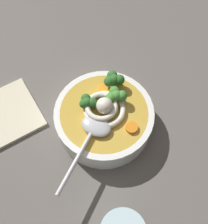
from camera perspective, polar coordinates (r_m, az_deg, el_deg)
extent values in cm
cube|color=#5B5651|center=(62.41, -2.09, -6.21)|extent=(107.27, 107.27, 3.48)
cylinder|color=white|center=(59.72, 0.00, -1.27)|extent=(20.43, 20.43, 5.66)
cylinder|color=gold|center=(59.52, 0.00, -1.18)|extent=(17.98, 17.98, 5.20)
torus|color=silver|center=(56.82, 0.10, 0.53)|extent=(8.60, 8.60, 1.19)
torus|color=silver|center=(56.07, -0.56, 1.14)|extent=(9.22, 9.22, 1.07)
sphere|color=silver|center=(55.47, 0.10, 1.29)|extent=(3.34, 3.34, 3.34)
ellipsoid|color=#B7B7BC|center=(55.07, -1.63, -2.56)|extent=(7.34, 7.37, 1.60)
cylinder|color=#B7B7BC|center=(52.73, -5.34, -9.18)|extent=(11.30, 11.04, 0.80)
cylinder|color=#7A9E60|center=(57.96, 2.45, 2.46)|extent=(1.12, 1.12, 1.20)
sphere|color=#478938|center=(56.51, 2.51, 3.33)|extent=(2.20, 2.20, 2.20)
sphere|color=#478938|center=(56.45, 1.46, 2.91)|extent=(2.20, 2.20, 2.20)
sphere|color=#478938|center=(56.63, 3.60, 3.25)|extent=(2.20, 2.20, 2.20)
sphere|color=#478938|center=(57.17, 2.11, 4.14)|extent=(2.20, 2.20, 2.20)
cylinder|color=#7A9E60|center=(57.37, -3.30, 1.23)|extent=(1.00, 1.00, 1.07)
sphere|color=#2D6628|center=(56.05, -3.38, 1.99)|extent=(1.96, 1.96, 1.96)
sphere|color=#2D6628|center=(56.10, -4.32, 1.60)|extent=(1.96, 1.96, 1.96)
sphere|color=#2D6628|center=(56.06, -2.40, 1.91)|extent=(1.96, 1.96, 1.96)
sphere|color=#2D6628|center=(56.66, -3.68, 2.72)|extent=(1.96, 1.96, 1.96)
cylinder|color=#7A9E60|center=(60.00, 1.99, 5.65)|extent=(1.12, 1.12, 1.20)
sphere|color=#2D6628|center=(58.59, 2.05, 6.57)|extent=(2.20, 2.20, 2.20)
sphere|color=#2D6628|center=(58.52, 1.03, 6.16)|extent=(2.20, 2.20, 2.20)
sphere|color=#2D6628|center=(58.70, 3.10, 6.48)|extent=(2.20, 2.20, 2.20)
sphere|color=#2D6628|center=(59.30, 1.66, 7.31)|extent=(2.20, 2.20, 2.20)
cylinder|color=orange|center=(55.54, 5.58, -3.14)|extent=(2.43, 2.43, 0.69)
cylinder|color=orange|center=(59.79, 0.04, 4.72)|extent=(2.64, 2.64, 0.43)
cube|color=beige|center=(66.56, -19.14, -0.47)|extent=(16.29, 16.38, 0.80)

